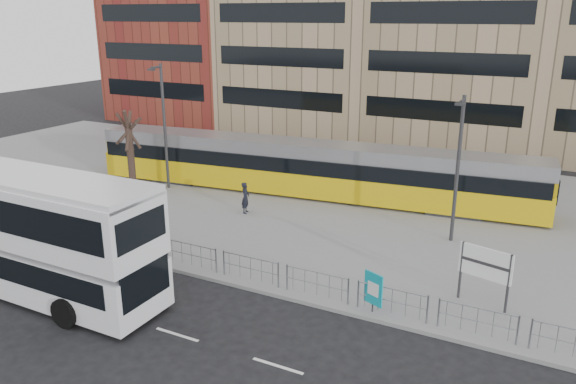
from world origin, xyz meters
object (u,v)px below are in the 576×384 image
at_px(ad_panel, 373,289).
at_px(traffic_light_west, 45,195).
at_px(pedestrian, 245,198).
at_px(lamp_post_east, 458,163).
at_px(bare_tree, 126,107).
at_px(tram, 306,168).
at_px(double_decker_bus, 23,228).
at_px(lamp_post_west, 164,122).
at_px(station_sign, 485,266).

distance_m(ad_panel, traffic_light_west, 17.16).
bearing_deg(pedestrian, traffic_light_west, 121.03).
distance_m(lamp_post_east, bare_tree, 19.49).
distance_m(tram, traffic_light_west, 14.61).
xyz_separation_m(tram, traffic_light_west, (-8.74, -11.70, 0.35)).
xyz_separation_m(double_decker_bus, lamp_post_east, (14.16, 12.64, 1.38)).
relative_size(ad_panel, lamp_post_east, 0.22).
distance_m(traffic_light_west, bare_tree, 8.17).
bearing_deg(traffic_light_west, lamp_post_east, 5.74).
xyz_separation_m(lamp_post_east, bare_tree, (-19.43, -0.79, 1.33)).
distance_m(pedestrian, lamp_post_west, 7.83).
xyz_separation_m(traffic_light_west, lamp_post_west, (0.41, 8.81, 2.27)).
bearing_deg(lamp_post_east, station_sign, -68.17).
xyz_separation_m(tram, bare_tree, (-9.92, -4.30, 3.59)).
relative_size(double_decker_bus, bare_tree, 1.72).
distance_m(lamp_post_west, bare_tree, 2.34).
bearing_deg(bare_tree, lamp_post_east, 2.32).
distance_m(pedestrian, traffic_light_west, 10.19).
bearing_deg(station_sign, traffic_light_west, -159.38).
relative_size(station_sign, bare_tree, 0.33).
bearing_deg(ad_panel, station_sign, 56.66).
relative_size(lamp_post_east, bare_tree, 0.98).
relative_size(station_sign, lamp_post_east, 0.33).
bearing_deg(lamp_post_west, pedestrian, -14.29).
relative_size(ad_panel, bare_tree, 0.22).
height_order(station_sign, traffic_light_west, traffic_light_west).
height_order(station_sign, lamp_post_east, lamp_post_east).
xyz_separation_m(ad_panel, lamp_post_east, (1.12, 8.29, 2.98)).
bearing_deg(lamp_post_west, bare_tree, -138.47).
bearing_deg(traffic_light_west, station_sign, -12.16).
bearing_deg(ad_panel, tram, 148.01).
bearing_deg(double_decker_bus, traffic_light_west, 132.77).
xyz_separation_m(double_decker_bus, station_sign, (16.53, 6.71, -0.90)).
xyz_separation_m(tram, lamp_post_east, (9.51, -3.52, 2.27)).
xyz_separation_m(station_sign, lamp_post_east, (-2.37, 5.93, 2.28)).
relative_size(station_sign, lamp_post_west, 0.30).
bearing_deg(lamp_post_west, traffic_light_west, -92.67).
relative_size(station_sign, traffic_light_west, 0.75).
xyz_separation_m(lamp_post_west, bare_tree, (-1.59, -1.41, 0.98)).
bearing_deg(lamp_post_west, lamp_post_east, -1.99).
distance_m(double_decker_bus, ad_panel, 13.84).
bearing_deg(tram, traffic_light_west, -132.98).
bearing_deg(traffic_light_west, tram, 34.84).
relative_size(double_decker_bus, ad_panel, 7.88).
relative_size(pedestrian, lamp_post_east, 0.25).
xyz_separation_m(pedestrian, traffic_light_west, (-7.26, -7.06, 1.10)).
height_order(double_decker_bus, pedestrian, double_decker_bus).
bearing_deg(lamp_post_east, pedestrian, -174.16).
bearing_deg(traffic_light_west, pedestrian, 25.79).
height_order(double_decker_bus, lamp_post_west, lamp_post_west).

